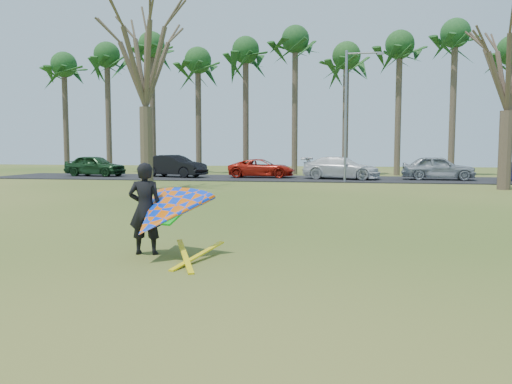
% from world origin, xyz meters
% --- Properties ---
extents(ground, '(100.00, 100.00, 0.00)m').
position_xyz_m(ground, '(0.00, 0.00, 0.00)').
color(ground, '#214D10').
rests_on(ground, ground).
extents(parking_strip, '(46.00, 7.00, 0.06)m').
position_xyz_m(parking_strip, '(0.00, 25.00, 0.03)').
color(parking_strip, black).
rests_on(parking_strip, ground).
extents(palm_0, '(4.84, 4.84, 10.84)m').
position_xyz_m(palm_0, '(-22.00, 31.00, 9.17)').
color(palm_0, '#4B3E2D').
rests_on(palm_0, ground).
extents(palm_1, '(4.84, 4.84, 11.54)m').
position_xyz_m(palm_1, '(-18.00, 31.00, 9.85)').
color(palm_1, '#443929').
rests_on(palm_1, ground).
extents(palm_2, '(4.84, 4.84, 12.24)m').
position_xyz_m(palm_2, '(-14.00, 31.00, 10.52)').
color(palm_2, '#453729').
rests_on(palm_2, ground).
extents(palm_3, '(4.84, 4.84, 10.84)m').
position_xyz_m(palm_3, '(-10.00, 31.00, 9.17)').
color(palm_3, '#493C2C').
rests_on(palm_3, ground).
extents(palm_4, '(4.84, 4.84, 11.54)m').
position_xyz_m(palm_4, '(-6.00, 31.00, 9.85)').
color(palm_4, '#47372A').
rests_on(palm_4, ground).
extents(palm_5, '(4.84, 4.84, 12.24)m').
position_xyz_m(palm_5, '(-2.00, 31.00, 10.52)').
color(palm_5, '#493A2B').
rests_on(palm_5, ground).
extents(palm_6, '(4.84, 4.84, 10.84)m').
position_xyz_m(palm_6, '(2.00, 31.00, 9.17)').
color(palm_6, brown).
rests_on(palm_6, ground).
extents(palm_7, '(4.84, 4.84, 11.54)m').
position_xyz_m(palm_7, '(6.00, 31.00, 9.85)').
color(palm_7, brown).
rests_on(palm_7, ground).
extents(palm_8, '(4.84, 4.84, 12.24)m').
position_xyz_m(palm_8, '(10.00, 31.00, 10.52)').
color(palm_8, brown).
rests_on(palm_8, ground).
extents(palm_9, '(4.84, 4.84, 10.84)m').
position_xyz_m(palm_9, '(14.00, 31.00, 9.17)').
color(palm_9, brown).
rests_on(palm_9, ground).
extents(bare_tree_left, '(6.60, 6.60, 9.70)m').
position_xyz_m(bare_tree_left, '(-8.00, 15.00, 6.92)').
color(bare_tree_left, brown).
rests_on(bare_tree_left, ground).
extents(bare_tree_right, '(6.27, 6.27, 9.21)m').
position_xyz_m(bare_tree_right, '(10.00, 18.00, 6.57)').
color(bare_tree_right, '#453629').
rests_on(bare_tree_right, ground).
extents(streetlight, '(2.28, 0.18, 8.00)m').
position_xyz_m(streetlight, '(2.16, 22.00, 4.46)').
color(streetlight, gray).
rests_on(streetlight, ground).
extents(car_0, '(4.73, 2.44, 1.54)m').
position_xyz_m(car_0, '(-16.18, 25.01, 0.83)').
color(car_0, '#17391A').
rests_on(car_0, parking_strip).
extents(car_1, '(5.04, 2.94, 1.57)m').
position_xyz_m(car_1, '(-10.03, 24.95, 0.84)').
color(car_1, black).
rests_on(car_1, parking_strip).
extents(car_2, '(4.69, 2.25, 1.29)m').
position_xyz_m(car_2, '(-3.75, 25.39, 0.71)').
color(car_2, red).
rests_on(car_2, parking_strip).
extents(car_3, '(5.48, 3.21, 1.49)m').
position_xyz_m(car_3, '(1.76, 24.57, 0.81)').
color(car_3, silver).
rests_on(car_3, parking_strip).
extents(car_4, '(4.68, 2.09, 1.56)m').
position_xyz_m(car_4, '(7.99, 24.83, 0.84)').
color(car_4, '#92989E').
rests_on(car_4, parking_strip).
extents(kite_flyer, '(2.13, 2.39, 2.02)m').
position_xyz_m(kite_flyer, '(-1.48, -0.18, 0.86)').
color(kite_flyer, black).
rests_on(kite_flyer, ground).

